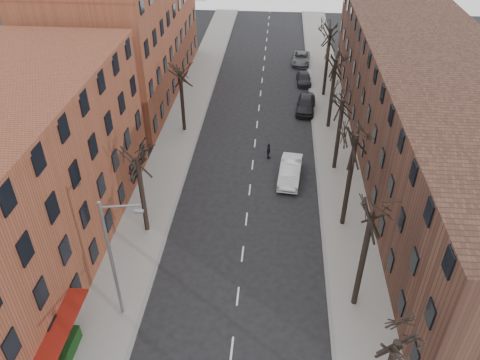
# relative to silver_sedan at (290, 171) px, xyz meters

# --- Properties ---
(sidewalk_left) EXTENTS (4.00, 90.00, 0.15)m
(sidewalk_left) POSITION_rel_silver_sedan_xyz_m (-11.49, 9.08, -0.79)
(sidewalk_left) COLOR gray
(sidewalk_left) RESTS_ON ground
(sidewalk_right) EXTENTS (4.00, 90.00, 0.15)m
(sidewalk_right) POSITION_rel_silver_sedan_xyz_m (4.51, 9.08, -0.79)
(sidewalk_right) COLOR gray
(sidewalk_right) RESTS_ON ground
(building_left_near) EXTENTS (12.00, 26.00, 12.00)m
(building_left_near) POSITION_rel_silver_sedan_xyz_m (-19.49, -10.92, 5.14)
(building_left_near) COLOR brown
(building_left_near) RESTS_ON ground
(building_left_far) EXTENTS (12.00, 28.00, 14.00)m
(building_left_far) POSITION_rel_silver_sedan_xyz_m (-19.49, 18.08, 6.14)
(building_left_far) COLOR brown
(building_left_far) RESTS_ON ground
(building_right) EXTENTS (12.00, 50.00, 10.00)m
(building_right) POSITION_rel_silver_sedan_xyz_m (12.51, 4.08, 4.14)
(building_right) COLOR #4F3125
(building_right) RESTS_ON ground
(tree_right_b) EXTENTS (5.20, 5.20, 10.80)m
(tree_right_b) POSITION_rel_silver_sedan_xyz_m (4.11, -13.92, -0.86)
(tree_right_b) COLOR black
(tree_right_b) RESTS_ON ground
(tree_right_c) EXTENTS (5.20, 5.20, 11.60)m
(tree_right_c) POSITION_rel_silver_sedan_xyz_m (4.11, -5.92, -0.86)
(tree_right_c) COLOR black
(tree_right_c) RESTS_ON ground
(tree_right_d) EXTENTS (5.20, 5.20, 10.00)m
(tree_right_d) POSITION_rel_silver_sedan_xyz_m (4.11, 2.08, -0.86)
(tree_right_d) COLOR black
(tree_right_d) RESTS_ON ground
(tree_right_e) EXTENTS (5.20, 5.20, 10.80)m
(tree_right_e) POSITION_rel_silver_sedan_xyz_m (4.11, 10.08, -0.86)
(tree_right_e) COLOR black
(tree_right_e) RESTS_ON ground
(tree_right_f) EXTENTS (5.20, 5.20, 11.60)m
(tree_right_f) POSITION_rel_silver_sedan_xyz_m (4.11, 18.08, -0.86)
(tree_right_f) COLOR black
(tree_right_f) RESTS_ON ground
(tree_left_a) EXTENTS (5.20, 5.20, 9.50)m
(tree_left_a) POSITION_rel_silver_sedan_xyz_m (-11.09, -7.92, -0.86)
(tree_left_a) COLOR black
(tree_left_a) RESTS_ON ground
(tree_left_b) EXTENTS (5.20, 5.20, 9.50)m
(tree_left_b) POSITION_rel_silver_sedan_xyz_m (-11.09, 8.08, -0.86)
(tree_left_b) COLOR black
(tree_left_b) RESTS_ON ground
(streetlight) EXTENTS (2.45, 0.22, 9.03)m
(streetlight) POSITION_rel_silver_sedan_xyz_m (-10.51, -15.92, 4.15)
(streetlight) COLOR slate
(streetlight) RESTS_ON ground
(silver_sedan) EXTENTS (2.33, 5.38, 1.72)m
(silver_sedan) POSITION_rel_silver_sedan_xyz_m (0.00, 0.00, 0.00)
(silver_sedan) COLOR silver
(silver_sedan) RESTS_ON ground
(parked_car_near) EXTENTS (2.52, 5.22, 1.72)m
(parked_car_near) POSITION_rel_silver_sedan_xyz_m (1.81, 13.77, -0.00)
(parked_car_near) COLOR black
(parked_car_near) RESTS_ON ground
(parked_car_mid) EXTENTS (1.91, 4.34, 1.24)m
(parked_car_mid) POSITION_rel_silver_sedan_xyz_m (1.81, 21.64, -0.24)
(parked_car_mid) COLOR black
(parked_car_mid) RESTS_ON ground
(parked_car_far) EXTENTS (2.66, 5.21, 1.41)m
(parked_car_far) POSITION_rel_silver_sedan_xyz_m (1.64, 28.46, -0.16)
(parked_car_far) COLOR #54575B
(parked_car_far) RESTS_ON ground
(pedestrian_crossing) EXTENTS (0.55, 0.98, 1.57)m
(pedestrian_crossing) POSITION_rel_silver_sedan_xyz_m (-2.05, 3.38, -0.08)
(pedestrian_crossing) COLOR black
(pedestrian_crossing) RESTS_ON ground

